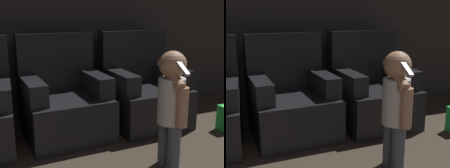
% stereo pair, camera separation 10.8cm
% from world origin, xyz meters
% --- Properties ---
extents(wall_back, '(8.40, 0.05, 2.60)m').
position_xyz_m(wall_back, '(0.00, 4.50, 1.30)').
color(wall_back, '#33302D').
rests_on(wall_back, ground_plane).
extents(armchair_middle, '(0.82, 0.82, 1.01)m').
position_xyz_m(armchair_middle, '(-0.19, 3.86, 0.34)').
color(armchair_middle, black).
rests_on(armchair_middle, ground_plane).
extents(armchair_right, '(0.81, 0.81, 1.01)m').
position_xyz_m(armchair_right, '(0.71, 3.86, 0.34)').
color(armchair_right, black).
rests_on(armchair_right, ground_plane).
extents(person_toddler, '(0.21, 0.36, 0.95)m').
position_xyz_m(person_toddler, '(0.42, 2.87, 0.56)').
color(person_toddler, '#474C56').
rests_on(person_toddler, ground_plane).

